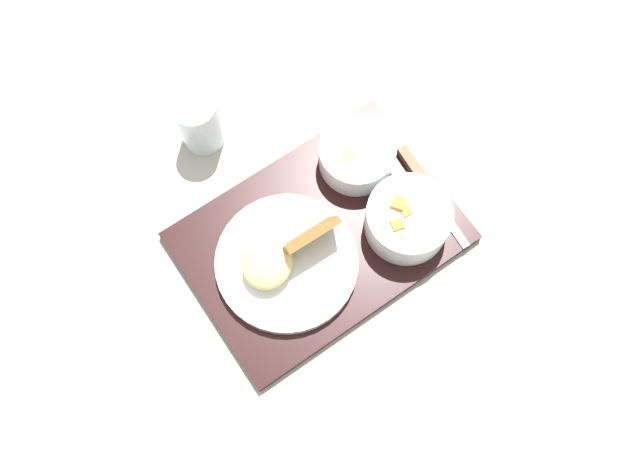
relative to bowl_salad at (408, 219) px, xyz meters
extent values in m
plane|color=#ADA89E|center=(0.11, -0.06, -0.05)|extent=(4.00, 4.00, 0.00)
cube|color=black|center=(0.11, -0.06, -0.04)|extent=(0.40, 0.29, 0.02)
cylinder|color=silver|center=(0.00, 0.00, 0.00)|extent=(0.12, 0.12, 0.06)
torus|color=silver|center=(0.00, 0.00, 0.02)|extent=(0.13, 0.13, 0.01)
cylinder|color=#8EBC6B|center=(0.01, 0.02, 0.02)|extent=(0.05, 0.05, 0.02)
cylinder|color=#8EBC6B|center=(0.01, 0.01, 0.02)|extent=(0.03, 0.04, 0.01)
cylinder|color=#8EBC6B|center=(0.00, 0.02, 0.02)|extent=(0.05, 0.05, 0.01)
cylinder|color=#8EBC6B|center=(-0.02, 0.00, 0.02)|extent=(0.04, 0.04, 0.01)
cylinder|color=#8EBC6B|center=(-0.02, -0.02, 0.02)|extent=(0.05, 0.05, 0.01)
cylinder|color=#8EBC6B|center=(0.00, 0.00, 0.02)|extent=(0.04, 0.04, 0.01)
cube|color=orange|center=(0.00, 0.00, 0.02)|extent=(0.02, 0.02, 0.01)
cube|color=orange|center=(0.01, -0.02, 0.03)|extent=(0.03, 0.03, 0.02)
cube|color=orange|center=(0.03, 0.00, 0.02)|extent=(0.02, 0.02, 0.01)
cylinder|color=silver|center=(0.00, -0.13, -0.01)|extent=(0.12, 0.12, 0.05)
torus|color=silver|center=(0.00, -0.13, 0.01)|extent=(0.12, 0.12, 0.01)
cylinder|color=#B29342|center=(0.00, -0.13, 0.00)|extent=(0.10, 0.10, 0.03)
cube|color=#D1B75B|center=(0.02, -0.13, 0.01)|extent=(0.03, 0.03, 0.02)
cylinder|color=silver|center=(0.18, -0.06, -0.03)|extent=(0.21, 0.21, 0.02)
ellipsoid|color=#E5CC7F|center=(0.20, -0.06, 0.00)|extent=(0.11, 0.11, 0.04)
cube|color=#93602D|center=(0.13, -0.06, 0.00)|extent=(0.09, 0.05, 0.08)
cube|color=silver|center=(-0.06, 0.03, -0.03)|extent=(0.02, 0.11, 0.00)
cube|color=#51381E|center=(-0.07, -0.07, -0.03)|extent=(0.02, 0.08, 0.02)
ellipsoid|color=silver|center=(-0.04, 0.00, -0.03)|extent=(0.04, 0.04, 0.01)
cube|color=silver|center=(-0.04, -0.07, -0.03)|extent=(0.01, 0.10, 0.01)
cylinder|color=silver|center=(0.16, -0.31, 0.00)|extent=(0.07, 0.07, 0.10)
cylinder|color=silver|center=(0.16, -0.31, -0.02)|extent=(0.06, 0.06, 0.06)
camera|label=1|loc=(0.30, 0.19, 0.93)|focal=38.00mm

